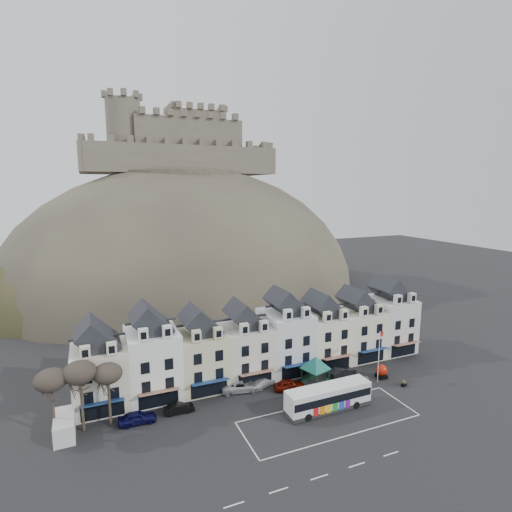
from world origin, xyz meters
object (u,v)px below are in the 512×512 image
Objects in this scene: bus_shelter at (315,363)px; car_charcoal at (342,372)px; red_buoy at (382,371)px; car_silver at (241,385)px; flagpole at (379,353)px; car_navy at (137,418)px; white_van at (65,426)px; bus at (328,397)px; car_maroon at (289,385)px; car_white at (263,382)px; car_black at (179,408)px.

bus_shelter reaches higher than car_charcoal.
red_buoy reaches higher than car_silver.
car_silver is 15.74m from car_charcoal.
red_buoy is 3.64m from flagpole.
bus_shelter is 1.43× the size of car_navy.
white_van reaches higher than red_buoy.
red_buoy is 0.46× the size of car_navy.
bus_shelter is at bearing -92.11° from car_silver.
red_buoy is at bearing 18.89° from bus.
white_van is at bearing 97.49° from car_maroon.
bus is 10.40m from car_white.
red_buoy is at bearing -28.47° from bus_shelter.
car_charcoal is at bearing -1.66° from white_van.
car_silver is at bearing -74.79° from car_black.
car_silver is at bearing 167.48° from red_buoy.
car_silver is (-20.89, 4.64, -0.28)m from red_buoy.
car_white is (-7.17, 2.50, -2.72)m from bus_shelter.
bus_shelter is at bearing 87.29° from car_charcoal.
car_maroon is at bearing 162.04° from bus_shelter.
car_navy is 14.62m from car_silver.
flagpole is 17.51m from car_white.
car_silver is 1.26× the size of car_maroon.
car_navy is (8.00, -0.84, -0.41)m from white_van.
bus_shelter is 1.46× the size of car_maroon.
car_navy reaches higher than car_charcoal.
red_buoy is at bearing -89.76° from car_maroon.
bus is 6.96m from car_maroon.
car_maroon is at bearing 171.26° from red_buoy.
car_silver is 6.84m from car_maroon.
car_maroon is (28.80, -0.75, -0.42)m from white_van.
white_van is 13.22m from car_black.
flagpole is at bearing -131.20° from car_white.
car_maroon is at bearing -87.47° from car_navy.
flagpole is 1.72× the size of car_navy.
red_buoy is 14.66m from car_maroon.
car_maroon is at bearing 108.72° from bus.
car_charcoal is (15.60, -2.07, -0.03)m from car_silver.
car_black is at bearing -84.00° from car_navy.
car_black reaches higher than car_white.
white_van is at bearing 175.06° from flagpole.
car_silver is at bearing 150.00° from bus_shelter.
car_black is 0.68× the size of car_silver.
bus reaches higher than car_maroon.
car_white is (12.63, 2.16, -0.02)m from car_black.
car_charcoal is (30.00, 0.43, -0.01)m from car_navy.
bus_shelter is 1.53× the size of car_white.
flagpole is 20.71m from car_silver.
car_charcoal reaches higher than car_black.
red_buoy is 0.50× the size of car_white.
car_white is at bearing 119.96° from bus.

